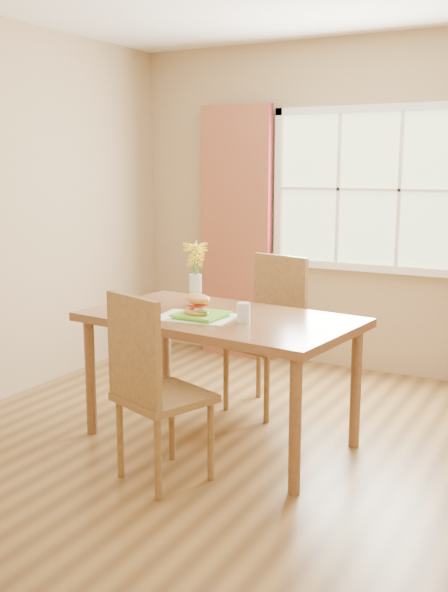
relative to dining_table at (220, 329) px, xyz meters
name	(u,v)px	position (x,y,z in m)	size (l,w,h in m)	color
room	(271,227)	(0.33, 0.01, 0.63)	(4.24, 3.84, 2.74)	olive
window	(369,190)	(0.33, 1.88, 0.78)	(1.62, 0.06, 1.32)	#B1C393
curtain_left	(236,234)	(-0.82, 1.79, 0.38)	(0.65, 0.08, 2.20)	maroon
dining_table	(220,329)	(0.00, 0.00, 0.00)	(1.73, 1.09, 0.80)	brown
chair_near	(150,382)	(-0.03, -0.71, -0.14)	(0.56, 0.56, 1.05)	brown
chair_far	(271,326)	(0.02, 0.71, -0.13)	(0.54, 0.54, 1.08)	brown
placemat	(196,317)	(-0.10, -0.12, 0.09)	(0.45, 0.33, 0.01)	beige
plate	(201,316)	(-0.06, -0.12, 0.10)	(0.28, 0.28, 0.01)	#76D234
croissant_sandwich	(197,305)	(-0.07, -0.15, 0.17)	(0.20, 0.15, 0.13)	#F0A652
water_glass	(243,313)	(0.21, -0.10, 0.14)	(0.08, 0.08, 0.12)	silver
flower_vase	(196,266)	(-0.29, 0.21, 0.34)	(0.17, 0.17, 0.41)	silver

